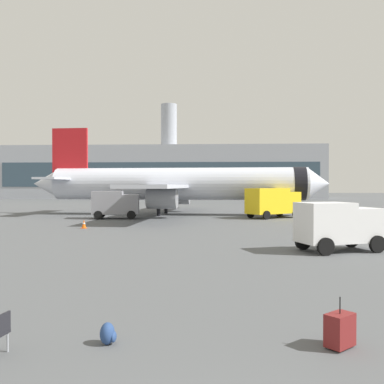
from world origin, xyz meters
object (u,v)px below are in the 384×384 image
(rolling_suitcase, at_px, (340,330))
(traveller_backpack, at_px, (108,334))
(safety_cone_near, at_px, (346,220))
(service_truck, at_px, (115,203))
(fuel_truck, at_px, (273,201))
(safety_cone_far, at_px, (339,215))
(cargo_van, at_px, (338,224))
(airplane_at_gate, at_px, (177,184))
(safety_cone_mid, at_px, (84,224))

(rolling_suitcase, relative_size, traveller_backpack, 2.29)
(safety_cone_near, xyz_separation_m, rolling_suitcase, (-9.46, -30.89, 0.06))
(service_truck, distance_m, rolling_suitcase, 37.44)
(service_truck, distance_m, safety_cone_near, 23.04)
(fuel_truck, xyz_separation_m, safety_cone_far, (6.96, -0.29, -1.44))
(fuel_truck, distance_m, cargo_van, 23.23)
(rolling_suitcase, bearing_deg, fuel_truck, 84.54)
(airplane_at_gate, xyz_separation_m, safety_cone_near, (16.65, -10.45, -3.32))
(safety_cone_near, bearing_deg, traveller_backpack, -115.08)
(service_truck, xyz_separation_m, cargo_van, (17.01, -21.36, -0.16))
(service_truck, bearing_deg, cargo_van, -51.46)
(fuel_truck, relative_size, safety_cone_mid, 8.78)
(safety_cone_far, bearing_deg, safety_cone_near, -100.23)
(safety_cone_near, distance_m, rolling_suitcase, 32.31)
(service_truck, distance_m, fuel_truck, 16.80)
(fuel_truck, bearing_deg, safety_cone_mid, -144.44)
(cargo_van, relative_size, safety_cone_mid, 6.74)
(safety_cone_mid, relative_size, traveller_backpack, 1.49)
(cargo_van, bearing_deg, service_truck, 128.54)
(fuel_truck, height_order, cargo_van, fuel_truck)
(cargo_van, relative_size, safety_cone_far, 7.13)
(safety_cone_near, xyz_separation_m, traveller_backpack, (-14.49, -30.96, -0.10))
(safety_cone_far, xyz_separation_m, traveller_backpack, (-15.52, -36.68, -0.10))
(safety_cone_near, bearing_deg, rolling_suitcase, -107.03)
(cargo_van, bearing_deg, safety_cone_near, 71.95)
(airplane_at_gate, height_order, service_truck, airplane_at_gate)
(service_truck, relative_size, safety_cone_near, 7.42)
(cargo_van, distance_m, safety_cone_far, 23.91)
(service_truck, relative_size, fuel_truck, 0.80)
(safety_cone_near, relative_size, safety_cone_mid, 0.95)
(airplane_at_gate, relative_size, safety_cone_far, 52.90)
(safety_cone_mid, distance_m, safety_cone_far, 26.57)
(safety_cone_mid, xyz_separation_m, safety_cone_far, (23.83, 11.76, -0.02))
(fuel_truck, relative_size, safety_cone_far, 9.29)
(service_truck, distance_m, safety_cone_far, 23.74)
(safety_cone_far, bearing_deg, airplane_at_gate, 165.05)
(fuel_truck, distance_m, safety_cone_mid, 20.77)
(fuel_truck, xyz_separation_m, traveller_backpack, (-8.56, -36.97, -1.54))
(airplane_at_gate, distance_m, fuel_truck, 11.75)
(airplane_at_gate, relative_size, cargo_van, 7.42)
(airplane_at_gate, height_order, safety_cone_near, airplane_at_gate)
(safety_cone_near, height_order, safety_cone_far, safety_cone_near)
(cargo_van, height_order, safety_cone_mid, cargo_van)
(service_truck, bearing_deg, safety_cone_near, -10.37)
(airplane_at_gate, distance_m, traveller_backpack, 41.60)
(cargo_van, xyz_separation_m, traveller_backpack, (-8.88, -13.74, -1.22))
(fuel_truck, bearing_deg, safety_cone_near, -45.38)
(cargo_van, distance_m, rolling_suitcase, 14.25)
(cargo_van, bearing_deg, safety_cone_mid, 146.96)
(service_truck, bearing_deg, safety_cone_mid, -90.95)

